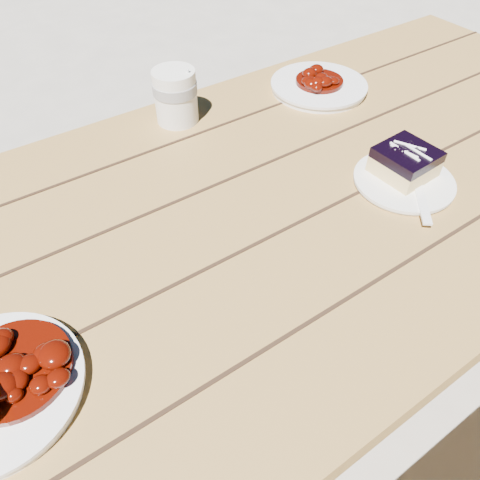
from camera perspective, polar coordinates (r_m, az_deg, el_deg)
ground at (r=1.40m, az=-1.10°, el=-20.28°), size 60.00×60.00×0.00m
picnic_table at (r=0.90m, az=-1.62°, el=-4.77°), size 2.00×1.55×0.75m
goulash_stew at (r=0.63m, az=-26.31°, el=-13.26°), size 0.14×0.14×0.04m
dessert_plate at (r=0.89m, az=19.32°, el=6.74°), size 0.17×0.17×0.01m
blueberry_cake at (r=0.89m, az=19.51°, el=9.02°), size 0.10×0.10×0.05m
fork_dessert at (r=0.85m, az=21.25°, el=4.68°), size 0.12×0.14×0.00m
coffee_cup at (r=1.00m, az=-7.85°, el=16.96°), size 0.09×0.09×0.11m
second_plate at (r=1.15m, az=9.56°, el=17.97°), size 0.21×0.21×0.02m
second_stew at (r=1.13m, az=9.74°, el=19.26°), size 0.11×0.11×0.04m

